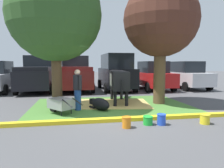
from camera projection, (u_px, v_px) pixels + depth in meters
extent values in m
plane|color=#4C4C4F|center=(118.00, 116.00, 7.17)|extent=(80.00, 80.00, 0.00)
cube|color=#477A33|center=(111.00, 105.00, 9.02)|extent=(6.77, 4.62, 0.02)
cube|color=yellow|center=(124.00, 119.00, 6.60)|extent=(7.97, 0.24, 0.12)
cube|color=tan|center=(113.00, 104.00, 9.35)|extent=(3.51, 2.84, 0.04)
cylinder|color=#4C3823|center=(57.00, 79.00, 8.14)|extent=(0.40, 0.40, 2.47)
sphere|color=#2D5123|center=(55.00, 15.00, 7.89)|extent=(3.62, 3.62, 3.62)
cylinder|color=brown|center=(159.00, 75.00, 9.36)|extent=(0.53, 0.53, 2.65)
sphere|color=#4C281E|center=(161.00, 19.00, 9.12)|extent=(3.35, 3.35, 3.35)
cube|color=black|center=(119.00, 80.00, 9.49)|extent=(0.91, 2.36, 0.80)
cube|color=white|center=(118.00, 79.00, 9.64)|extent=(0.80, 0.96, 0.56)
cylinder|color=black|center=(116.00, 76.00, 10.80)|extent=(0.38, 0.66, 0.58)
cube|color=black|center=(115.00, 72.00, 11.10)|extent=(0.30, 0.46, 0.32)
cube|color=white|center=(115.00, 73.00, 11.30)|extent=(0.21, 0.14, 0.20)
cylinder|color=black|center=(112.00, 93.00, 10.40)|extent=(0.14, 0.14, 0.70)
cylinder|color=black|center=(121.00, 93.00, 10.44)|extent=(0.14, 0.14, 0.70)
cylinder|color=black|center=(115.00, 99.00, 8.69)|extent=(0.14, 0.14, 0.70)
cylinder|color=black|center=(127.00, 99.00, 8.73)|extent=(0.14, 0.14, 0.70)
cylinder|color=black|center=(122.00, 88.00, 8.32)|extent=(0.06, 0.06, 0.70)
ellipsoid|color=black|center=(100.00, 104.00, 8.15)|extent=(0.89, 1.20, 0.48)
cube|color=black|center=(93.00, 101.00, 8.64)|extent=(0.30, 0.34, 0.22)
cube|color=silver|center=(92.00, 101.00, 8.74)|extent=(0.12, 0.10, 0.16)
cylinder|color=black|center=(92.00, 108.00, 8.35)|extent=(0.23, 0.36, 0.10)
cylinder|color=#23478C|center=(78.00, 100.00, 8.05)|extent=(0.26, 0.26, 0.83)
cylinder|color=black|center=(77.00, 82.00, 7.99)|extent=(0.34, 0.34, 0.57)
sphere|color=beige|center=(77.00, 72.00, 7.95)|extent=(0.22, 0.22, 0.22)
cylinder|color=black|center=(75.00, 81.00, 8.16)|extent=(0.09, 0.09, 0.54)
cylinder|color=black|center=(80.00, 82.00, 7.80)|extent=(0.09, 0.09, 0.54)
cube|color=gray|center=(61.00, 103.00, 7.46)|extent=(1.04, 1.08, 0.36)
cylinder|color=black|center=(53.00, 107.00, 7.80)|extent=(0.31, 0.34, 0.36)
cylinder|color=black|center=(61.00, 113.00, 7.12)|extent=(0.04, 0.04, 0.24)
cylinder|color=black|center=(71.00, 111.00, 7.46)|extent=(0.04, 0.04, 0.24)
cylinder|color=black|center=(67.00, 103.00, 6.86)|extent=(0.37, 0.43, 0.23)
cylinder|color=black|center=(77.00, 101.00, 7.19)|extent=(0.37, 0.43, 0.23)
cylinder|color=orange|center=(127.00, 122.00, 5.88)|extent=(0.25, 0.25, 0.32)
torus|color=orange|center=(127.00, 117.00, 5.86)|extent=(0.28, 0.28, 0.02)
cylinder|color=green|center=(148.00, 121.00, 6.19)|extent=(0.29, 0.29, 0.25)
torus|color=green|center=(148.00, 117.00, 6.18)|extent=(0.31, 0.31, 0.02)
cylinder|color=blue|center=(161.00, 120.00, 6.17)|extent=(0.26, 0.26, 0.32)
torus|color=blue|center=(162.00, 114.00, 6.15)|extent=(0.28, 0.28, 0.02)
cylinder|color=yellow|center=(205.00, 119.00, 6.27)|extent=(0.29, 0.29, 0.29)
torus|color=yellow|center=(205.00, 115.00, 6.25)|extent=(0.31, 0.31, 0.02)
cylinder|color=black|center=(17.00, 85.00, 14.86)|extent=(0.23, 0.64, 0.64)
cylinder|color=black|center=(5.00, 90.00, 12.07)|extent=(0.23, 0.64, 0.64)
cube|color=black|center=(38.00, 78.00, 13.88)|extent=(2.12, 5.44, 1.10)
cube|color=black|center=(39.00, 63.00, 14.70)|extent=(1.88, 1.84, 1.00)
cube|color=black|center=(34.00, 69.00, 12.63)|extent=(1.96, 2.74, 0.24)
cylinder|color=black|center=(28.00, 84.00, 15.45)|extent=(0.23, 0.64, 0.64)
cylinder|color=black|center=(55.00, 84.00, 15.85)|extent=(0.23, 0.64, 0.64)
cylinder|color=black|center=(16.00, 90.00, 12.03)|extent=(0.23, 0.64, 0.64)
cylinder|color=black|center=(51.00, 89.00, 12.42)|extent=(0.23, 0.64, 0.64)
cube|color=maroon|center=(76.00, 78.00, 14.34)|extent=(2.12, 5.44, 1.10)
cube|color=black|center=(75.00, 63.00, 15.16)|extent=(1.88, 1.84, 1.00)
cube|color=maroon|center=(76.00, 69.00, 13.09)|extent=(1.96, 2.74, 0.24)
cylinder|color=black|center=(62.00, 83.00, 15.91)|extent=(0.23, 0.64, 0.64)
cylinder|color=black|center=(88.00, 83.00, 16.31)|extent=(0.23, 0.64, 0.64)
cylinder|color=black|center=(60.00, 89.00, 12.49)|extent=(0.23, 0.64, 0.64)
cylinder|color=black|center=(93.00, 88.00, 12.88)|extent=(0.23, 0.64, 0.64)
cube|color=black|center=(116.00, 77.00, 14.39)|extent=(2.00, 4.64, 1.20)
cube|color=black|center=(116.00, 61.00, 14.28)|extent=(1.74, 3.24, 1.00)
cylinder|color=black|center=(100.00, 84.00, 15.72)|extent=(0.23, 0.64, 0.64)
cylinder|color=black|center=(124.00, 83.00, 16.09)|extent=(0.23, 0.64, 0.64)
cylinder|color=black|center=(106.00, 88.00, 12.80)|extent=(0.23, 0.64, 0.64)
cylinder|color=black|center=(135.00, 88.00, 13.18)|extent=(0.23, 0.64, 0.64)
cube|color=red|center=(153.00, 79.00, 14.73)|extent=(1.90, 4.44, 0.90)
cube|color=black|center=(153.00, 67.00, 14.65)|extent=(1.63, 2.24, 0.80)
cylinder|color=black|center=(134.00, 83.00, 15.99)|extent=(0.23, 0.64, 0.64)
cylinder|color=black|center=(156.00, 83.00, 16.35)|extent=(0.23, 0.64, 0.64)
cylinder|color=black|center=(148.00, 87.00, 13.20)|extent=(0.23, 0.64, 0.64)
cylinder|color=black|center=(174.00, 87.00, 13.56)|extent=(0.23, 0.64, 0.64)
cube|color=silver|center=(186.00, 78.00, 15.27)|extent=(1.90, 4.44, 0.90)
cube|color=black|center=(187.00, 67.00, 15.18)|extent=(1.63, 2.24, 0.80)
cylinder|color=black|center=(166.00, 83.00, 16.53)|extent=(0.23, 0.64, 0.64)
cylinder|color=black|center=(186.00, 82.00, 16.88)|extent=(0.23, 0.64, 0.64)
cylinder|color=black|center=(186.00, 87.00, 13.74)|extent=(0.23, 0.64, 0.64)
cylinder|color=black|center=(209.00, 86.00, 14.09)|extent=(0.23, 0.64, 0.64)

